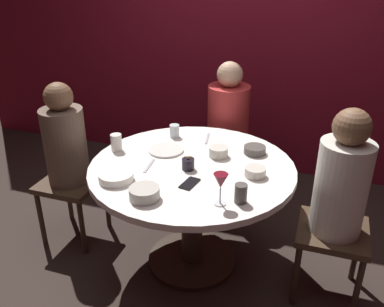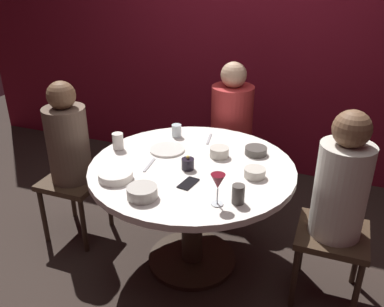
% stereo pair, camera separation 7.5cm
% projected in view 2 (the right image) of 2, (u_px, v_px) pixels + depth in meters
% --- Properties ---
extents(ground_plane, '(8.00, 8.00, 0.00)m').
position_uv_depth(ground_plane, '(192.00, 260.00, 2.85)').
color(ground_plane, '#2D231E').
extents(back_wall, '(6.00, 0.10, 2.60)m').
position_uv_depth(back_wall, '(256.00, 32.00, 3.62)').
color(back_wall, maroon).
rests_on(back_wall, ground).
extents(dining_table, '(1.27, 1.27, 0.74)m').
position_uv_depth(dining_table, '(192.00, 188.00, 2.59)').
color(dining_table, white).
rests_on(dining_table, ground).
extents(seated_diner_left, '(0.40, 0.40, 1.18)m').
position_uv_depth(seated_diner_left, '(68.00, 146.00, 2.82)').
color(seated_diner_left, '#3F2D1E').
rests_on(seated_diner_left, ground).
extents(seated_diner_back, '(0.40, 0.40, 1.19)m').
position_uv_depth(seated_diner_back, '(232.00, 118.00, 3.28)').
color(seated_diner_back, '#3F2D1E').
rests_on(seated_diner_back, ground).
extents(seated_diner_right, '(0.40, 0.40, 1.21)m').
position_uv_depth(seated_diner_right, '(341.00, 191.00, 2.24)').
color(seated_diner_right, '#3F2D1E').
rests_on(seated_diner_right, ground).
extents(candle_holder, '(0.08, 0.08, 0.09)m').
position_uv_depth(candle_holder, '(188.00, 164.00, 2.46)').
color(candle_holder, black).
rests_on(candle_holder, dining_table).
extents(wine_glass, '(0.08, 0.08, 0.18)m').
position_uv_depth(wine_glass, '(218.00, 183.00, 2.07)').
color(wine_glass, silver).
rests_on(wine_glass, dining_table).
extents(dinner_plate, '(0.23, 0.23, 0.01)m').
position_uv_depth(dinner_plate, '(167.00, 150.00, 2.71)').
color(dinner_plate, silver).
rests_on(dinner_plate, dining_table).
extents(cell_phone, '(0.09, 0.15, 0.01)m').
position_uv_depth(cell_phone, '(188.00, 183.00, 2.31)').
color(cell_phone, black).
rests_on(cell_phone, dining_table).
extents(bowl_serving_large, '(0.12, 0.12, 0.06)m').
position_uv_depth(bowl_serving_large, '(219.00, 152.00, 2.62)').
color(bowl_serving_large, beige).
rests_on(bowl_serving_large, dining_table).
extents(bowl_salad_center, '(0.12, 0.12, 0.05)m').
position_uv_depth(bowl_salad_center, '(255.00, 173.00, 2.38)').
color(bowl_salad_center, beige).
rests_on(bowl_salad_center, dining_table).
extents(bowl_small_white, '(0.20, 0.20, 0.05)m').
position_uv_depth(bowl_small_white, '(116.00, 175.00, 2.36)').
color(bowl_small_white, silver).
rests_on(bowl_small_white, dining_table).
extents(bowl_sauce_side, '(0.16, 0.16, 0.06)m').
position_uv_depth(bowl_sauce_side, '(142.00, 192.00, 2.17)').
color(bowl_sauce_side, '#B2ADA3').
rests_on(bowl_sauce_side, dining_table).
extents(bowl_rice_portion, '(0.14, 0.14, 0.05)m').
position_uv_depth(bowl_rice_portion, '(256.00, 151.00, 2.65)').
color(bowl_rice_portion, '#4C4742').
rests_on(bowl_rice_portion, dining_table).
extents(cup_near_candle, '(0.07, 0.07, 0.10)m').
position_uv_depth(cup_near_candle, '(238.00, 194.00, 2.12)').
color(cup_near_candle, '#4C4742').
rests_on(cup_near_candle, dining_table).
extents(cup_by_left_diner, '(0.07, 0.07, 0.11)m').
position_uv_depth(cup_by_left_diner, '(118.00, 141.00, 2.71)').
color(cup_by_left_diner, silver).
rests_on(cup_by_left_diner, dining_table).
extents(cup_by_right_diner, '(0.07, 0.07, 0.09)m').
position_uv_depth(cup_by_right_diner, '(177.00, 131.00, 2.91)').
color(cup_by_right_diner, silver).
rests_on(cup_by_right_diner, dining_table).
extents(fork_near_plate, '(0.05, 0.18, 0.01)m').
position_uv_depth(fork_near_plate, '(209.00, 139.00, 2.88)').
color(fork_near_plate, '#B7B7BC').
rests_on(fork_near_plate, dining_table).
extents(knife_near_plate, '(0.03, 0.18, 0.01)m').
position_uv_depth(knife_near_plate, '(149.00, 165.00, 2.52)').
color(knife_near_plate, '#B7B7BC').
rests_on(knife_near_plate, dining_table).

